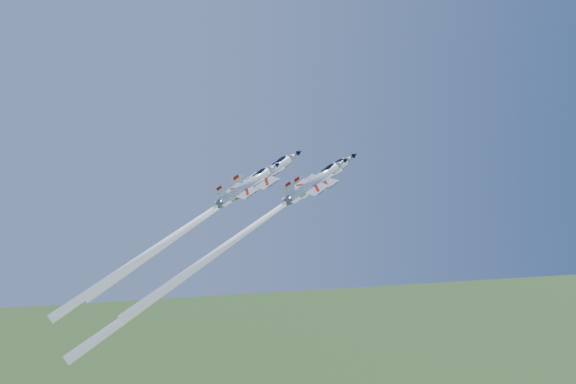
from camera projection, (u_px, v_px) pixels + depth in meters
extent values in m
cylinder|color=white|center=(322.00, 178.00, 120.55)|extent=(7.54, 4.53, 11.04)
cone|color=white|center=(349.00, 159.00, 122.96)|extent=(3.05, 2.57, 2.91)
cone|color=black|center=(355.00, 155.00, 123.52)|extent=(1.54, 1.30, 1.46)
cone|color=slate|center=(297.00, 196.00, 118.33)|extent=(2.55, 2.35, 2.00)
ellipsoid|color=black|center=(338.00, 163.00, 121.85)|extent=(3.07, 1.78, 2.30)
cube|color=black|center=(332.00, 166.00, 121.25)|extent=(1.08, 0.44, 0.81)
cube|color=white|center=(318.00, 182.00, 120.24)|extent=(5.75, 9.85, 2.74)
cube|color=white|center=(328.00, 172.00, 122.44)|extent=(2.99, 1.84, 1.76)
cube|color=white|center=(335.00, 173.00, 120.37)|extent=(2.99, 1.84, 1.76)
cube|color=white|center=(301.00, 194.00, 118.69)|extent=(3.02, 5.40, 1.43)
cube|color=white|center=(298.00, 186.00, 118.18)|extent=(3.36, 1.19, 3.69)
cube|color=#B91B09|center=(297.00, 179.00, 117.78)|extent=(1.27, 0.51, 1.06)
cube|color=black|center=(324.00, 182.00, 120.89)|extent=(8.31, 2.45, 5.08)
sphere|color=white|center=(296.00, 197.00, 118.24)|extent=(1.04, 0.90, 0.95)
cone|color=white|center=(190.00, 272.00, 109.90)|extent=(24.64, 11.93, 42.19)
cylinder|color=white|center=(264.00, 176.00, 126.35)|extent=(8.25, 4.95, 12.08)
cone|color=white|center=(293.00, 156.00, 128.98)|extent=(3.34, 2.81, 3.18)
cone|color=black|center=(300.00, 152.00, 129.59)|extent=(1.68, 1.42, 1.60)
cone|color=slate|center=(236.00, 195.00, 123.92)|extent=(2.79, 2.57, 2.18)
ellipsoid|color=black|center=(281.00, 160.00, 127.77)|extent=(3.36, 1.95, 2.52)
cube|color=black|center=(275.00, 163.00, 127.11)|extent=(1.18, 0.48, 0.88)
cube|color=white|center=(260.00, 181.00, 126.00)|extent=(6.29, 10.78, 3.00)
cube|color=white|center=(271.00, 170.00, 128.41)|extent=(3.27, 2.01, 1.93)
cube|color=white|center=(277.00, 171.00, 126.15)|extent=(3.27, 2.01, 1.93)
cube|color=white|center=(240.00, 193.00, 124.31)|extent=(3.31, 5.90, 1.57)
cube|color=white|center=(238.00, 185.00, 123.75)|extent=(3.67, 1.30, 4.03)
cube|color=#B91B09|center=(236.00, 177.00, 123.32)|extent=(1.39, 0.55, 1.16)
cube|color=black|center=(266.00, 180.00, 126.72)|extent=(9.09, 2.68, 5.55)
sphere|color=white|center=(235.00, 196.00, 123.82)|extent=(1.14, 0.98, 1.04)
cone|color=white|center=(164.00, 245.00, 118.04)|extent=(17.94, 9.11, 29.81)
cylinder|color=white|center=(313.00, 183.00, 112.50)|extent=(6.98, 4.19, 10.22)
cone|color=white|center=(340.00, 164.00, 114.73)|extent=(2.83, 2.38, 2.69)
cone|color=black|center=(346.00, 160.00, 115.25)|extent=(1.42, 1.20, 1.35)
cone|color=slate|center=(288.00, 201.00, 110.44)|extent=(2.36, 2.17, 1.85)
ellipsoid|color=black|center=(329.00, 167.00, 113.70)|extent=(2.84, 1.65, 2.13)
cube|color=black|center=(323.00, 170.00, 113.15)|extent=(1.00, 0.41, 0.75)
cube|color=white|center=(309.00, 187.00, 112.21)|extent=(5.33, 9.12, 2.54)
cube|color=white|center=(319.00, 177.00, 114.25)|extent=(2.77, 1.70, 1.63)
cube|color=white|center=(326.00, 178.00, 112.33)|extent=(2.77, 1.70, 1.63)
cube|color=white|center=(292.00, 199.00, 110.77)|extent=(2.80, 5.00, 1.33)
cube|color=white|center=(290.00, 191.00, 110.30)|extent=(3.11, 1.10, 3.41)
cube|color=#B91B09|center=(288.00, 184.00, 109.93)|extent=(1.18, 0.47, 0.98)
cube|color=black|center=(315.00, 187.00, 112.81)|extent=(7.69, 2.27, 4.70)
sphere|color=white|center=(287.00, 202.00, 110.36)|extent=(0.97, 0.83, 0.88)
cone|color=white|center=(209.00, 257.00, 104.53)|extent=(17.72, 8.81, 29.82)
cylinder|color=white|center=(245.00, 187.00, 116.15)|extent=(6.94, 4.16, 10.16)
cone|color=white|center=(272.00, 168.00, 118.37)|extent=(2.81, 2.36, 2.68)
cone|color=black|center=(278.00, 164.00, 118.88)|extent=(1.41, 1.19, 1.34)
cone|color=slate|center=(219.00, 204.00, 114.11)|extent=(2.35, 2.16, 1.84)
ellipsoid|color=black|center=(261.00, 172.00, 117.35)|extent=(2.83, 1.64, 2.12)
cube|color=black|center=(255.00, 175.00, 116.80)|extent=(0.99, 0.40, 0.74)
cube|color=white|center=(241.00, 191.00, 115.86)|extent=(5.29, 9.07, 2.52)
cube|color=white|center=(252.00, 181.00, 117.89)|extent=(2.75, 1.69, 1.62)
cube|color=white|center=(257.00, 182.00, 115.99)|extent=(2.75, 1.69, 1.62)
cube|color=white|center=(223.00, 202.00, 114.44)|extent=(2.78, 4.97, 1.32)
cube|color=white|center=(221.00, 194.00, 113.97)|extent=(3.09, 1.09, 3.39)
cube|color=#B91B09|center=(219.00, 188.00, 113.60)|extent=(1.17, 0.47, 0.98)
cube|color=black|center=(247.00, 190.00, 116.47)|extent=(7.65, 2.26, 4.67)
sphere|color=white|center=(218.00, 205.00, 114.03)|extent=(0.96, 0.83, 0.88)
cone|color=white|center=(139.00, 259.00, 108.20)|extent=(17.69, 8.80, 29.78)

